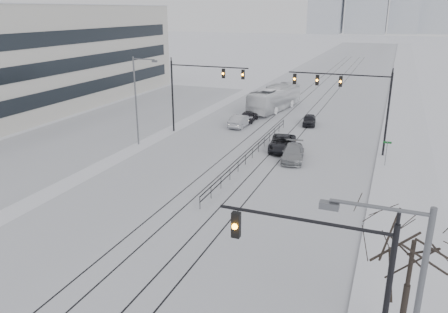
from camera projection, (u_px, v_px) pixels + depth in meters
road at (311, 100)px, 67.86m from camera, size 22.00×260.00×0.02m
sidewalk_east at (405, 106)px, 63.17m from camera, size 5.00×260.00×0.16m
curb at (387, 105)px, 64.02m from camera, size 0.10×260.00×0.12m
parking_strip at (107, 126)px, 52.73m from camera, size 14.00×60.00×0.03m
tram_rails at (279, 132)px, 50.22m from camera, size 5.30×180.00×0.01m
traffic_mast_near at (339, 280)px, 15.04m from camera, size 6.10×0.37×7.00m
traffic_mast_ne at (352, 95)px, 41.15m from camera, size 9.60×0.37×8.00m
traffic_mast_nw at (196, 85)px, 47.85m from camera, size 9.10×0.37×8.00m
street_light_west at (138, 95)px, 43.96m from camera, size 2.73×0.25×9.00m
bare_tree at (413, 252)px, 16.88m from camera, size 4.40×4.40×6.10m
median_fence at (252, 153)px, 41.24m from camera, size 0.06×24.00×1.00m
street_sign at (387, 150)px, 38.57m from camera, size 0.70×0.06×2.40m
sedan_sb_inner at (248, 116)px, 54.61m from camera, size 1.85×4.22×1.41m
sedan_sb_outer at (241, 121)px, 52.26m from camera, size 1.82×4.58×1.48m
sedan_nb_front at (282, 143)px, 43.57m from camera, size 3.08×5.47×1.44m
sedan_nb_right at (293, 153)px, 40.63m from camera, size 2.66×5.06×1.40m
sedan_nb_far at (309, 120)px, 53.04m from camera, size 2.01×3.91×1.27m
box_truck at (275, 99)px, 60.47m from camera, size 4.80×12.16×3.30m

